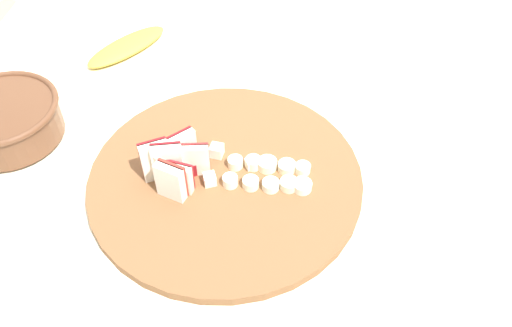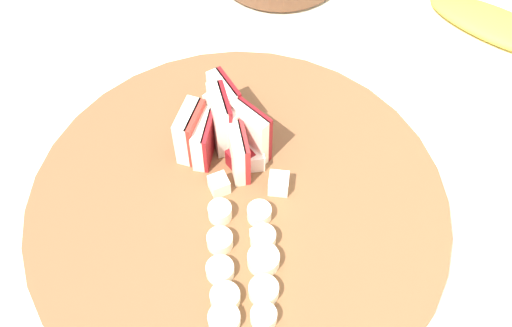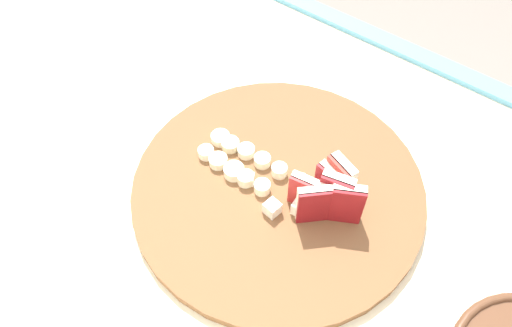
{
  "view_description": "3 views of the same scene",
  "coord_description": "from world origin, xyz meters",
  "px_view_note": "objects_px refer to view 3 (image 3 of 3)",
  "views": [
    {
      "loc": [
        0.02,
        -0.54,
        1.51
      ],
      "look_at": [
        -0.04,
        -0.03,
        0.95
      ],
      "focal_mm": 37.1,
      "sensor_mm": 36.0,
      "label": 1
    },
    {
      "loc": [
        0.23,
        -0.02,
        1.47
      ],
      "look_at": [
        -0.13,
        -0.01,
        0.93
      ],
      "focal_mm": 46.7,
      "sensor_mm": 36.0,
      "label": 2
    },
    {
      "loc": [
        -0.3,
        0.29,
        1.49
      ],
      "look_at": [
        -0.06,
        -0.02,
        0.96
      ],
      "focal_mm": 34.54,
      "sensor_mm": 36.0,
      "label": 3
    }
  ],
  "objects_px": {
    "apple_wedge_fan": "(330,193)",
    "banana_slice_rows": "(240,161)",
    "cutting_board": "(278,188)",
    "apple_dice_pile": "(291,199)"
  },
  "relations": [
    {
      "from": "cutting_board",
      "to": "apple_wedge_fan",
      "type": "distance_m",
      "value": 0.08
    },
    {
      "from": "apple_dice_pile",
      "to": "cutting_board",
      "type": "bearing_deg",
      "value": -22.06
    },
    {
      "from": "apple_wedge_fan",
      "to": "apple_dice_pile",
      "type": "relative_size",
      "value": 0.91
    },
    {
      "from": "apple_dice_pile",
      "to": "banana_slice_rows",
      "type": "height_order",
      "value": "apple_dice_pile"
    },
    {
      "from": "banana_slice_rows",
      "to": "cutting_board",
      "type": "bearing_deg",
      "value": -176.22
    },
    {
      "from": "cutting_board",
      "to": "apple_dice_pile",
      "type": "relative_size",
      "value": 3.75
    },
    {
      "from": "apple_wedge_fan",
      "to": "apple_dice_pile",
      "type": "height_order",
      "value": "apple_wedge_fan"
    },
    {
      "from": "apple_wedge_fan",
      "to": "banana_slice_rows",
      "type": "xyz_separation_m",
      "value": [
        0.14,
        0.02,
        -0.02
      ]
    },
    {
      "from": "apple_wedge_fan",
      "to": "banana_slice_rows",
      "type": "bearing_deg",
      "value": 7.51
    },
    {
      "from": "cutting_board",
      "to": "banana_slice_rows",
      "type": "relative_size",
      "value": 3.14
    }
  ]
}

